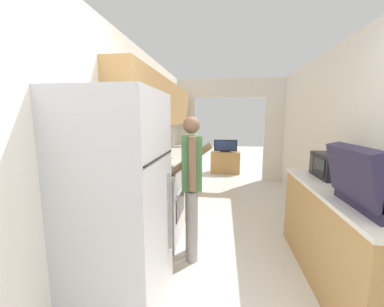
{
  "coord_description": "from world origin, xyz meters",
  "views": [
    {
      "loc": [
        -0.14,
        -1.06,
        1.56
      ],
      "look_at": [
        -0.59,
        2.3,
        1.04
      ],
      "focal_mm": 22.0,
      "sensor_mm": 36.0,
      "label": 1
    }
  ],
  "objects_px": {
    "suitcase": "(373,188)",
    "microwave": "(336,166)",
    "tv_cabinet": "(225,162)",
    "television": "(225,146)",
    "refrigerator": "(119,204)",
    "knife": "(169,160)",
    "person": "(191,185)",
    "range_oven": "(156,204)"
  },
  "relations": [
    {
      "from": "suitcase",
      "to": "microwave",
      "type": "height_order",
      "value": "suitcase"
    },
    {
      "from": "tv_cabinet",
      "to": "television",
      "type": "xyz_separation_m",
      "value": [
        0.0,
        -0.04,
        0.47
      ]
    },
    {
      "from": "refrigerator",
      "to": "knife",
      "type": "bearing_deg",
      "value": 90.57
    },
    {
      "from": "person",
      "to": "television",
      "type": "relative_size",
      "value": 2.44
    },
    {
      "from": "person",
      "to": "range_oven",
      "type": "bearing_deg",
      "value": 43.84
    },
    {
      "from": "person",
      "to": "knife",
      "type": "bearing_deg",
      "value": 14.34
    },
    {
      "from": "refrigerator",
      "to": "knife",
      "type": "distance_m",
      "value": 1.8
    },
    {
      "from": "refrigerator",
      "to": "range_oven",
      "type": "xyz_separation_m",
      "value": [
        -0.03,
        1.12,
        -0.42
      ]
    },
    {
      "from": "microwave",
      "to": "tv_cabinet",
      "type": "xyz_separation_m",
      "value": [
        -1.15,
        3.97,
        -0.74
      ]
    },
    {
      "from": "television",
      "to": "knife",
      "type": "distance_m",
      "value": 3.24
    },
    {
      "from": "microwave",
      "to": "knife",
      "type": "xyz_separation_m",
      "value": [
        -2.05,
        0.81,
        -0.13
      ]
    },
    {
      "from": "range_oven",
      "to": "microwave",
      "type": "relative_size",
      "value": 2.19
    },
    {
      "from": "range_oven",
      "to": "television",
      "type": "bearing_deg",
      "value": 76.52
    },
    {
      "from": "tv_cabinet",
      "to": "knife",
      "type": "xyz_separation_m",
      "value": [
        -0.9,
        -3.15,
        0.61
      ]
    },
    {
      "from": "refrigerator",
      "to": "television",
      "type": "distance_m",
      "value": 4.99
    },
    {
      "from": "range_oven",
      "to": "person",
      "type": "height_order",
      "value": "person"
    },
    {
      "from": "range_oven",
      "to": "microwave",
      "type": "bearing_deg",
      "value": -3.72
    },
    {
      "from": "range_oven",
      "to": "knife",
      "type": "bearing_deg",
      "value": 88.95
    },
    {
      "from": "person",
      "to": "microwave",
      "type": "xyz_separation_m",
      "value": [
        1.55,
        0.22,
        0.2
      ]
    },
    {
      "from": "person",
      "to": "suitcase",
      "type": "bearing_deg",
      "value": -127.37
    },
    {
      "from": "microwave",
      "to": "knife",
      "type": "distance_m",
      "value": 2.2
    },
    {
      "from": "tv_cabinet",
      "to": "television",
      "type": "relative_size",
      "value": 1.25
    },
    {
      "from": "tv_cabinet",
      "to": "knife",
      "type": "bearing_deg",
      "value": -105.86
    },
    {
      "from": "microwave",
      "to": "tv_cabinet",
      "type": "distance_m",
      "value": 4.19
    },
    {
      "from": "microwave",
      "to": "suitcase",
      "type": "bearing_deg",
      "value": -99.66
    },
    {
      "from": "person",
      "to": "microwave",
      "type": "bearing_deg",
      "value": -93.18
    },
    {
      "from": "refrigerator",
      "to": "tv_cabinet",
      "type": "bearing_deg",
      "value": 79.94
    },
    {
      "from": "refrigerator",
      "to": "television",
      "type": "height_order",
      "value": "refrigerator"
    },
    {
      "from": "tv_cabinet",
      "to": "television",
      "type": "height_order",
      "value": "television"
    },
    {
      "from": "refrigerator",
      "to": "knife",
      "type": "height_order",
      "value": "refrigerator"
    },
    {
      "from": "refrigerator",
      "to": "person",
      "type": "relative_size",
      "value": 1.12
    },
    {
      "from": "television",
      "to": "knife",
      "type": "height_order",
      "value": "television"
    },
    {
      "from": "refrigerator",
      "to": "knife",
      "type": "xyz_separation_m",
      "value": [
        -0.02,
        1.8,
        0.04
      ]
    },
    {
      "from": "microwave",
      "to": "tv_cabinet",
      "type": "height_order",
      "value": "microwave"
    },
    {
      "from": "range_oven",
      "to": "suitcase",
      "type": "distance_m",
      "value": 2.25
    },
    {
      "from": "person",
      "to": "suitcase",
      "type": "height_order",
      "value": "person"
    },
    {
      "from": "microwave",
      "to": "knife",
      "type": "height_order",
      "value": "microwave"
    },
    {
      "from": "television",
      "to": "knife",
      "type": "bearing_deg",
      "value": -106.06
    },
    {
      "from": "suitcase",
      "to": "tv_cabinet",
      "type": "bearing_deg",
      "value": 101.55
    },
    {
      "from": "range_oven",
      "to": "person",
      "type": "xyz_separation_m",
      "value": [
        0.51,
        -0.35,
        0.38
      ]
    },
    {
      "from": "suitcase",
      "to": "knife",
      "type": "distance_m",
      "value": 2.56
    },
    {
      "from": "refrigerator",
      "to": "television",
      "type": "bearing_deg",
      "value": 79.86
    }
  ]
}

